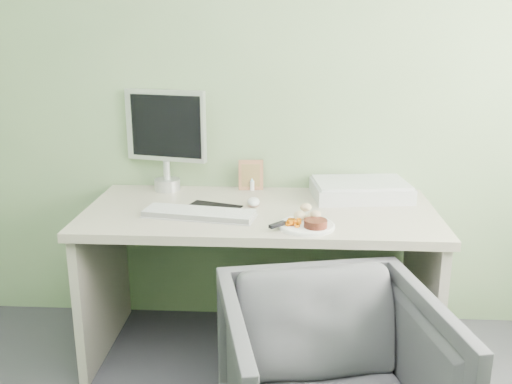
# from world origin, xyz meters

# --- Properties ---
(wall_back) EXTENTS (3.50, 0.00, 3.50)m
(wall_back) POSITION_xyz_m (0.00, 2.00, 1.35)
(wall_back) COLOR gray
(wall_back) RESTS_ON floor
(desk) EXTENTS (1.60, 0.75, 0.73)m
(desk) POSITION_xyz_m (0.00, 1.62, 0.55)
(desk) COLOR #B9AC9B
(desk) RESTS_ON floor
(plate) EXTENTS (0.24, 0.24, 0.01)m
(plate) POSITION_xyz_m (0.21, 1.39, 0.74)
(plate) COLOR white
(plate) RESTS_ON desk
(steak) EXTENTS (0.11, 0.11, 0.03)m
(steak) POSITION_xyz_m (0.24, 1.36, 0.76)
(steak) COLOR black
(steak) RESTS_ON plate
(potato_pile) EXTENTS (0.12, 0.09, 0.06)m
(potato_pile) POSITION_xyz_m (0.23, 1.45, 0.77)
(potato_pile) COLOR tan
(potato_pile) RESTS_ON plate
(carrot_heap) EXTENTS (0.06, 0.05, 0.04)m
(carrot_heap) POSITION_xyz_m (0.15, 1.38, 0.76)
(carrot_heap) COLOR orange
(carrot_heap) RESTS_ON plate
(steak_knife) EXTENTS (0.16, 0.17, 0.02)m
(steak_knife) POSITION_xyz_m (0.11, 1.37, 0.75)
(steak_knife) COLOR silver
(steak_knife) RESTS_ON plate
(mousepad) EXTENTS (0.30, 0.28, 0.00)m
(mousepad) POSITION_xyz_m (-0.23, 1.60, 0.73)
(mousepad) COLOR black
(mousepad) RESTS_ON desk
(keyboard) EXTENTS (0.50, 0.22, 0.02)m
(keyboard) POSITION_xyz_m (-0.26, 1.50, 0.75)
(keyboard) COLOR white
(keyboard) RESTS_ON desk
(computer_mouse) EXTENTS (0.07, 0.11, 0.04)m
(computer_mouse) POSITION_xyz_m (-0.03, 1.68, 0.75)
(computer_mouse) COLOR white
(computer_mouse) RESTS_ON desk
(photo_frame) EXTENTS (0.13, 0.03, 0.16)m
(photo_frame) POSITION_xyz_m (-0.06, 1.95, 0.81)
(photo_frame) COLOR #9D6849
(photo_frame) RESTS_ON desk
(eyedrop_bottle) EXTENTS (0.02, 0.02, 0.07)m
(eyedrop_bottle) POSITION_xyz_m (-0.06, 1.94, 0.76)
(eyedrop_bottle) COLOR white
(eyedrop_bottle) RESTS_ON desk
(scanner) EXTENTS (0.49, 0.36, 0.07)m
(scanner) POSITION_xyz_m (0.48, 1.84, 0.77)
(scanner) COLOR silver
(scanner) RESTS_ON desk
(monitor) EXTENTS (0.42, 0.16, 0.51)m
(monitor) POSITION_xyz_m (-0.49, 1.94, 1.02)
(monitor) COLOR silver
(monitor) RESTS_ON desk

